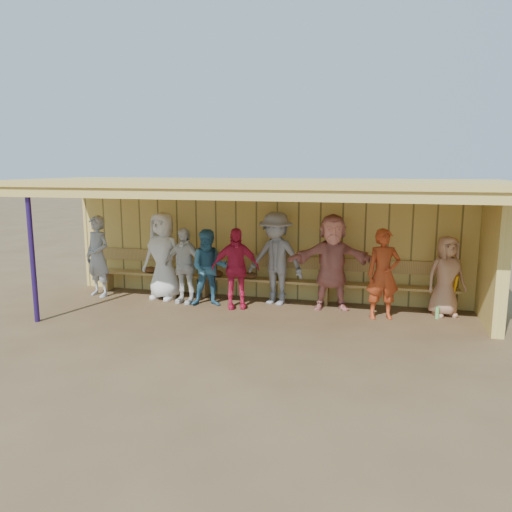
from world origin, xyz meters
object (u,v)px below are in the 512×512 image
Objects in this scene: player_h at (446,276)px; bench at (265,274)px; player_c at (209,268)px; player_f at (332,262)px; player_b at (163,256)px; player_e at (276,259)px; player_extra at (184,266)px; player_d at (235,268)px; player_a at (98,256)px; player_g at (383,274)px.

player_h is 0.20× the size of bench.
player_c is 2.41m from player_f.
player_b is 3.48m from player_f.
bench is (-0.29, 0.31, -0.40)m from player_e.
player_b is at bearing -166.86° from bench.
player_b reaches higher than player_h.
player_d is at bearing 5.23° from player_extra.
player_e is at bearing 2.67° from player_c.
bench is (-1.42, 0.39, -0.40)m from player_f.
player_a is 4.92m from player_f.
player_f is at bearing 22.67° from player_a.
player_e is 0.24× the size of bench.
player_e reaches higher than player_h.
player_f reaches higher than player_d.
player_f is 1.04m from player_g.
player_f is at bearing 142.16° from player_g.
player_a is at bearing -169.92° from bench.
player_d reaches higher than player_c.
player_c is 0.93× the size of player_g.
player_b is at bearing 25.54° from player_a.
player_a reaches higher than player_d.
player_b is 1.22× the size of player_h.
player_b is at bearing 170.85° from player_f.
player_h is (3.91, 0.46, -0.04)m from player_d.
player_a is 1.13× the size of player_c.
player_extra is at bearing -151.74° from player_e.
player_c is at bearing 17.20° from player_a.
player_g is (2.08, -0.47, -0.11)m from player_e.
player_g is at bearing -18.14° from bench.
player_a is 5.88m from player_g.
player_c reaches higher than bench.
player_b is 0.98× the size of player_f.
bench is (3.50, 0.62, -0.34)m from player_a.
player_e is 1.00× the size of player_f.
bench is (1.51, 0.69, -0.24)m from player_extra.
bench is at bearing 22.48° from player_b.
player_b is at bearing 149.41° from player_d.
player_a is 3.80m from player_e.
player_f is 1.24× the size of player_h.
player_f is (4.92, 0.23, 0.06)m from player_a.
player_h is (2.09, 0.08, -0.18)m from player_f.
player_g is (5.88, -0.16, -0.04)m from player_a.
player_g is (0.96, -0.39, -0.10)m from player_f.
player_g reaches higher than player_d.
player_c is (2.54, -0.12, -0.10)m from player_a.
player_e reaches higher than player_extra.
player_extra is 0.20× the size of bench.
player_a is 7.01m from player_h.
player_a is 0.23× the size of bench.
player_h is (1.13, 0.47, -0.08)m from player_g.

